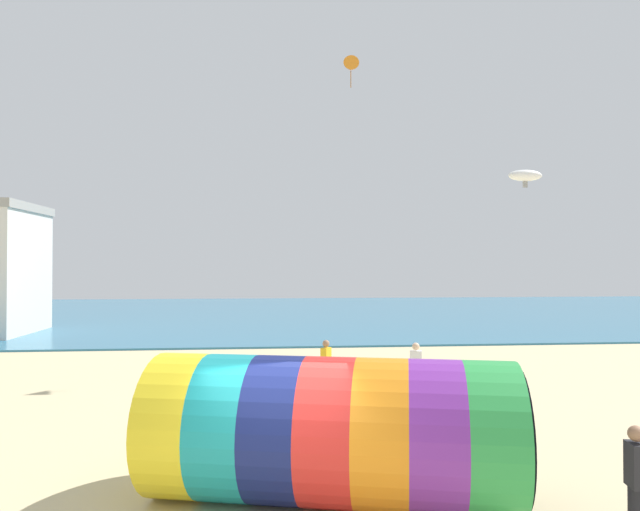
{
  "coord_description": "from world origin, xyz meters",
  "views": [
    {
      "loc": [
        -0.08,
        -8.55,
        4.17
      ],
      "look_at": [
        1.01,
        3.37,
        4.35
      ],
      "focal_mm": 32.0,
      "sensor_mm": 36.0,
      "label": 1
    }
  ],
  "objects_px": {
    "kite_white_parafoil": "(525,176)",
    "kite_orange_delta": "(351,66)",
    "bystander_near_water": "(416,370)",
    "giant_inflatable_tube": "(332,430)",
    "kite_handler": "(636,484)",
    "bystander_mid_beach": "(326,366)"
  },
  "relations": [
    {
      "from": "bystander_near_water",
      "to": "bystander_mid_beach",
      "type": "relative_size",
      "value": 1.01
    },
    {
      "from": "giant_inflatable_tube",
      "to": "kite_handler",
      "type": "bearing_deg",
      "value": -23.97
    },
    {
      "from": "bystander_near_water",
      "to": "kite_orange_delta",
      "type": "bearing_deg",
      "value": 104.86
    },
    {
      "from": "kite_orange_delta",
      "to": "kite_white_parafoil",
      "type": "xyz_separation_m",
      "value": [
        5.21,
        -4.14,
        -4.9
      ]
    },
    {
      "from": "bystander_near_water",
      "to": "giant_inflatable_tube",
      "type": "bearing_deg",
      "value": -115.0
    },
    {
      "from": "giant_inflatable_tube",
      "to": "bystander_near_water",
      "type": "distance_m",
      "value": 8.17
    },
    {
      "from": "giant_inflatable_tube",
      "to": "kite_handler",
      "type": "relative_size",
      "value": 3.78
    },
    {
      "from": "kite_handler",
      "to": "kite_white_parafoil",
      "type": "distance_m",
      "value": 12.21
    },
    {
      "from": "giant_inflatable_tube",
      "to": "kite_orange_delta",
      "type": "height_order",
      "value": "kite_orange_delta"
    },
    {
      "from": "kite_orange_delta",
      "to": "bystander_near_water",
      "type": "xyz_separation_m",
      "value": [
        1.3,
        -4.91,
        -11.11
      ]
    },
    {
      "from": "kite_white_parafoil",
      "to": "bystander_near_water",
      "type": "relative_size",
      "value": 0.67
    },
    {
      "from": "kite_white_parafoil",
      "to": "bystander_mid_beach",
      "type": "distance_m",
      "value": 9.07
    },
    {
      "from": "kite_white_parafoil",
      "to": "bystander_near_water",
      "type": "xyz_separation_m",
      "value": [
        -3.9,
        -0.77,
        -6.21
      ]
    },
    {
      "from": "kite_white_parafoil",
      "to": "kite_orange_delta",
      "type": "bearing_deg",
      "value": 141.49
    },
    {
      "from": "kite_white_parafoil",
      "to": "bystander_near_water",
      "type": "height_order",
      "value": "kite_white_parafoil"
    },
    {
      "from": "giant_inflatable_tube",
      "to": "kite_handler",
      "type": "height_order",
      "value": "giant_inflatable_tube"
    },
    {
      "from": "giant_inflatable_tube",
      "to": "bystander_near_water",
      "type": "relative_size",
      "value": 3.87
    },
    {
      "from": "kite_handler",
      "to": "kite_orange_delta",
      "type": "relative_size",
      "value": 1.48
    },
    {
      "from": "kite_orange_delta",
      "to": "kite_handler",
      "type": "bearing_deg",
      "value": -81.35
    },
    {
      "from": "kite_handler",
      "to": "kite_orange_delta",
      "type": "bearing_deg",
      "value": 98.65
    },
    {
      "from": "kite_handler",
      "to": "bystander_mid_beach",
      "type": "distance_m",
      "value": 10.94
    },
    {
      "from": "giant_inflatable_tube",
      "to": "kite_white_parafoil",
      "type": "xyz_separation_m",
      "value": [
        7.35,
        8.17,
        5.83
      ]
    }
  ]
}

